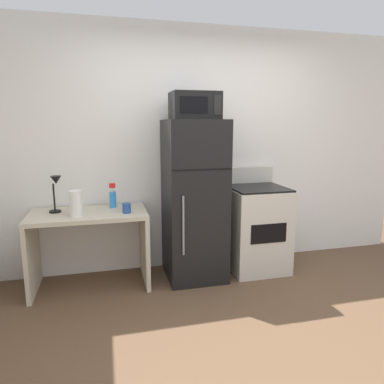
{
  "coord_description": "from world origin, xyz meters",
  "views": [
    {
      "loc": [
        -1.04,
        -2.04,
        1.58
      ],
      "look_at": [
        -0.25,
        1.1,
        0.95
      ],
      "focal_mm": 32.47,
      "sensor_mm": 36.0,
      "label": 1
    }
  ],
  "objects_px": {
    "paper_towel_roll": "(76,204)",
    "microwave": "(195,106)",
    "coffee_mug": "(127,208)",
    "oven_range": "(256,228)",
    "desk": "(90,235)",
    "refrigerator": "(194,201)",
    "desk_lamp": "(56,188)",
    "spray_bottle": "(113,198)"
  },
  "relations": [
    {
      "from": "desk",
      "to": "paper_towel_roll",
      "type": "bearing_deg",
      "value": -126.77
    },
    {
      "from": "spray_bottle",
      "to": "refrigerator",
      "type": "xyz_separation_m",
      "value": [
        0.81,
        -0.15,
        -0.04
      ]
    },
    {
      "from": "coffee_mug",
      "to": "microwave",
      "type": "bearing_deg",
      "value": 6.71
    },
    {
      "from": "desk_lamp",
      "to": "microwave",
      "type": "distance_m",
      "value": 1.54
    },
    {
      "from": "desk",
      "to": "coffee_mug",
      "type": "bearing_deg",
      "value": -17.87
    },
    {
      "from": "refrigerator",
      "to": "microwave",
      "type": "bearing_deg",
      "value": -89.68
    },
    {
      "from": "refrigerator",
      "to": "oven_range",
      "type": "distance_m",
      "value": 0.78
    },
    {
      "from": "coffee_mug",
      "to": "oven_range",
      "type": "height_order",
      "value": "oven_range"
    },
    {
      "from": "desk_lamp",
      "to": "coffee_mug",
      "type": "xyz_separation_m",
      "value": [
        0.64,
        -0.18,
        -0.19
      ]
    },
    {
      "from": "oven_range",
      "to": "coffee_mug",
      "type": "bearing_deg",
      "value": -175.26
    },
    {
      "from": "coffee_mug",
      "to": "paper_towel_roll",
      "type": "bearing_deg",
      "value": -178.15
    },
    {
      "from": "desk",
      "to": "refrigerator",
      "type": "bearing_deg",
      "value": -0.7
    },
    {
      "from": "spray_bottle",
      "to": "coffee_mug",
      "type": "bearing_deg",
      "value": -65.11
    },
    {
      "from": "coffee_mug",
      "to": "spray_bottle",
      "type": "relative_size",
      "value": 0.38
    },
    {
      "from": "desk",
      "to": "oven_range",
      "type": "distance_m",
      "value": 1.75
    },
    {
      "from": "coffee_mug",
      "to": "spray_bottle",
      "type": "xyz_separation_m",
      "value": [
        -0.12,
        0.26,
        0.05
      ]
    },
    {
      "from": "desk_lamp",
      "to": "oven_range",
      "type": "relative_size",
      "value": 0.32
    },
    {
      "from": "paper_towel_roll",
      "to": "microwave",
      "type": "height_order",
      "value": "microwave"
    },
    {
      "from": "paper_towel_roll",
      "to": "oven_range",
      "type": "bearing_deg",
      "value": 4.03
    },
    {
      "from": "desk",
      "to": "desk_lamp",
      "type": "height_order",
      "value": "desk_lamp"
    },
    {
      "from": "spray_bottle",
      "to": "desk_lamp",
      "type": "bearing_deg",
      "value": -171.21
    },
    {
      "from": "microwave",
      "to": "oven_range",
      "type": "xyz_separation_m",
      "value": [
        0.7,
        0.03,
        -1.29
      ]
    },
    {
      "from": "refrigerator",
      "to": "oven_range",
      "type": "bearing_deg",
      "value": 1.09
    },
    {
      "from": "spray_bottle",
      "to": "oven_range",
      "type": "bearing_deg",
      "value": -5.33
    },
    {
      "from": "desk_lamp",
      "to": "oven_range",
      "type": "height_order",
      "value": "desk_lamp"
    },
    {
      "from": "coffee_mug",
      "to": "refrigerator",
      "type": "height_order",
      "value": "refrigerator"
    },
    {
      "from": "microwave",
      "to": "oven_range",
      "type": "relative_size",
      "value": 0.42
    },
    {
      "from": "coffee_mug",
      "to": "refrigerator",
      "type": "xyz_separation_m",
      "value": [
        0.69,
        0.1,
        0.01
      ]
    },
    {
      "from": "desk_lamp",
      "to": "microwave",
      "type": "xyz_separation_m",
      "value": [
        1.33,
        -0.09,
        0.76
      ]
    },
    {
      "from": "coffee_mug",
      "to": "oven_range",
      "type": "bearing_deg",
      "value": 4.74
    },
    {
      "from": "desk",
      "to": "oven_range",
      "type": "bearing_deg",
      "value": 0.02
    },
    {
      "from": "desk",
      "to": "microwave",
      "type": "xyz_separation_m",
      "value": [
        1.04,
        -0.03,
        1.23
      ]
    },
    {
      "from": "desk",
      "to": "paper_towel_roll",
      "type": "xyz_separation_m",
      "value": [
        -0.1,
        -0.13,
        0.35
      ]
    },
    {
      "from": "refrigerator",
      "to": "oven_range",
      "type": "height_order",
      "value": "refrigerator"
    },
    {
      "from": "microwave",
      "to": "desk",
      "type": "bearing_deg",
      "value": 178.14
    },
    {
      "from": "desk_lamp",
      "to": "coffee_mug",
      "type": "height_order",
      "value": "desk_lamp"
    },
    {
      "from": "desk",
      "to": "refrigerator",
      "type": "relative_size",
      "value": 0.68
    },
    {
      "from": "refrigerator",
      "to": "microwave",
      "type": "distance_m",
      "value": 0.94
    },
    {
      "from": "coffee_mug",
      "to": "refrigerator",
      "type": "bearing_deg",
      "value": 8.44
    },
    {
      "from": "desk_lamp",
      "to": "paper_towel_roll",
      "type": "bearing_deg",
      "value": -45.45
    },
    {
      "from": "oven_range",
      "to": "spray_bottle",
      "type": "bearing_deg",
      "value": 174.67
    },
    {
      "from": "desk_lamp",
      "to": "refrigerator",
      "type": "distance_m",
      "value": 1.34
    }
  ]
}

